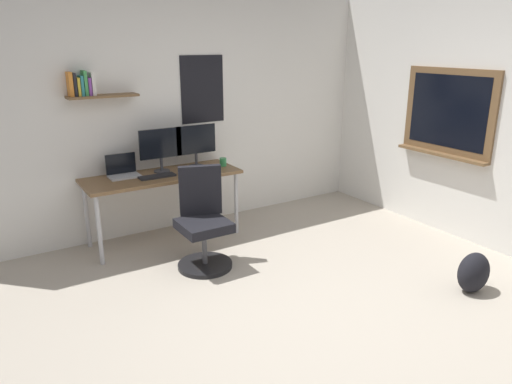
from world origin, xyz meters
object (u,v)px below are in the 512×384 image
monitor_secondary (196,143)px  keyboard (157,176)px  office_chair (203,225)px  monitor_primary (161,147)px  laptop (123,171)px  coffee_mug (223,162)px  computer_mouse (183,172)px  desk (162,181)px  backpack (474,272)px

monitor_secondary → keyboard: (-0.53, -0.17, -0.26)m
office_chair → monitor_primary: size_ratio=2.05×
laptop → monitor_primary: bearing=-6.8°
monitor_primary → coffee_mug: monitor_primary is taller
monitor_secondary → computer_mouse: bearing=-144.8°
office_chair → keyboard: size_ratio=2.57×
office_chair → coffee_mug: 1.04m
desk → computer_mouse: bearing=-20.9°
monitor_secondary → backpack: monitor_secondary is taller
keyboard → office_chair: bearing=-76.3°
office_chair → keyboard: office_chair is taller
monitor_primary → coffee_mug: (0.67, -0.12, -0.22)m
office_chair → monitor_primary: 1.05m
laptop → keyboard: size_ratio=0.84×
office_chair → computer_mouse: (0.11, 0.69, 0.34)m
monitor_secondary → laptop: bearing=176.6°
laptop → coffee_mug: (1.07, -0.17, -0.01)m
monitor_secondary → computer_mouse: (-0.25, -0.17, -0.25)m
keyboard → coffee_mug: 0.79m
keyboard → desk: bearing=43.1°
desk → coffee_mug: size_ratio=17.60×
desk → office_chair: 0.82m
monitor_secondary → coffee_mug: bearing=-25.0°
keyboard → backpack: keyboard is taller
keyboard → coffee_mug: coffee_mug is taller
keyboard → coffee_mug: bearing=3.6°
laptop → coffee_mug: bearing=-9.1°
monitor_primary → coffee_mug: size_ratio=5.04×
office_chair → computer_mouse: 0.78m
keyboard → backpack: (1.90, -2.39, -0.57)m
laptop → monitor_primary: size_ratio=0.67×
monitor_primary → computer_mouse: 0.35m
keyboard → monitor_primary: bearing=55.0°
keyboard → backpack: 3.10m
keyboard → coffee_mug: (0.79, 0.05, 0.04)m
coffee_mug → keyboard: bearing=-176.4°
keyboard → computer_mouse: 0.28m
laptop → computer_mouse: bearing=-21.5°
desk → backpack: 3.10m
monitor_primary → coffee_mug: 0.72m
office_chair → backpack: size_ratio=2.66×
monitor_secondary → keyboard: size_ratio=1.25×
office_chair → backpack: 2.43m
monitor_primary → desk: bearing=-112.5°
monitor_primary → computer_mouse: (0.16, -0.17, -0.25)m
monitor_secondary → monitor_primary: bearing=180.0°
desk → monitor_primary: bearing=67.5°
coffee_mug → backpack: coffee_mug is taller
monitor_secondary → keyboard: 0.61m
keyboard → computer_mouse: computer_mouse is taller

